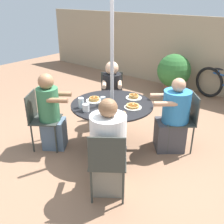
# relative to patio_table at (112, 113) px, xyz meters

# --- Properties ---
(ground_plane) EXTENTS (12.00, 12.00, 0.00)m
(ground_plane) POSITION_rel_patio_table_xyz_m (0.00, 0.00, -0.58)
(ground_plane) COLOR #8C664C
(back_fence) EXTENTS (10.00, 0.06, 1.69)m
(back_fence) POSITION_rel_patio_table_xyz_m (0.00, 3.29, 0.27)
(back_fence) COLOR tan
(back_fence) RESTS_ON ground
(patio_table) EXTENTS (1.15, 1.15, 0.73)m
(patio_table) POSITION_rel_patio_table_xyz_m (0.00, 0.00, 0.00)
(patio_table) COLOR black
(patio_table) RESTS_ON ground
(umbrella_pole) EXTENTS (0.05, 0.05, 2.27)m
(umbrella_pole) POSITION_rel_patio_table_xyz_m (0.00, 0.00, 0.56)
(umbrella_pole) COLOR #ADADB2
(umbrella_pole) RESTS_ON ground
(patio_chair_north) EXTENTS (0.57, 0.57, 0.86)m
(patio_chair_north) POSITION_rel_patio_table_xyz_m (0.63, -0.85, -0.08)
(patio_chair_north) COLOR #333833
(patio_chair_north) RESTS_ON ground
(diner_north) EXTENTS (0.61, 0.64, 1.16)m
(diner_north) POSITION_rel_patio_table_xyz_m (0.53, -0.71, -0.06)
(diner_north) COLOR gray
(diner_north) RESTS_ON ground
(patio_chair_east) EXTENTS (0.57, 0.57, 0.86)m
(patio_chair_east) POSITION_rel_patio_table_xyz_m (0.80, 0.68, -0.08)
(patio_chair_east) COLOR #333833
(patio_chair_east) RESTS_ON ground
(diner_east) EXTENTS (0.62, 0.61, 1.10)m
(diner_east) POSITION_rel_patio_table_xyz_m (0.67, 0.57, -0.09)
(diner_east) COLOR #3D3D42
(diner_east) RESTS_ON ground
(patio_chair_south) EXTENTS (0.57, 0.57, 0.86)m
(patio_chair_south) POSITION_rel_patio_table_xyz_m (-0.67, 0.81, -0.08)
(patio_chair_south) COLOR #333833
(patio_chair_south) RESTS_ON ground
(diner_south) EXTENTS (0.53, 0.55, 1.11)m
(diner_south) POSITION_rel_patio_table_xyz_m (-0.56, 0.69, -0.06)
(diner_south) COLOR beige
(diner_south) RESTS_ON ground
(patio_chair_west) EXTENTS (0.57, 0.57, 0.86)m
(patio_chair_west) POSITION_rel_patio_table_xyz_m (-0.86, -0.61, -0.08)
(patio_chair_west) COLOR #333833
(patio_chair_west) RESTS_ON ground
(diner_west) EXTENTS (0.53, 0.50, 1.15)m
(diner_west) POSITION_rel_patio_table_xyz_m (-0.72, -0.52, -0.04)
(diner_west) COLOR slate
(diner_west) RESTS_ON ground
(pancake_plate_a) EXTENTS (0.24, 0.24, 0.05)m
(pancake_plate_a) POSITION_rel_patio_table_xyz_m (0.31, 0.06, 0.17)
(pancake_plate_a) COLOR silver
(pancake_plate_a) RESTS_ON patio_table
(pancake_plate_b) EXTENTS (0.24, 0.24, 0.07)m
(pancake_plate_b) POSITION_rel_patio_table_xyz_m (0.12, 0.36, 0.17)
(pancake_plate_b) COLOR silver
(pancake_plate_b) RESTS_ON patio_table
(pancake_plate_c) EXTENTS (0.24, 0.24, 0.07)m
(pancake_plate_c) POSITION_rel_patio_table_xyz_m (-0.26, -0.09, 0.17)
(pancake_plate_c) COLOR silver
(pancake_plate_c) RESTS_ON patio_table
(syrup_bottle) EXTENTS (0.09, 0.07, 0.15)m
(syrup_bottle) POSITION_rel_patio_table_xyz_m (0.35, -0.33, 0.21)
(syrup_bottle) COLOR #602D0F
(syrup_bottle) RESTS_ON patio_table
(coffee_cup) EXTENTS (0.09, 0.09, 0.10)m
(coffee_cup) POSITION_rel_patio_table_xyz_m (-0.10, -0.41, 0.20)
(coffee_cup) COLOR white
(coffee_cup) RESTS_ON patio_table
(drinking_glass_a) EXTENTS (0.07, 0.07, 0.14)m
(drinking_glass_a) POSITION_rel_patio_table_xyz_m (-0.24, -0.37, 0.22)
(drinking_glass_a) COLOR silver
(drinking_glass_a) RESTS_ON patio_table
(drinking_glass_b) EXTENTS (0.07, 0.07, 0.11)m
(drinking_glass_b) POSITION_rel_patio_table_xyz_m (-0.07, -0.11, 0.21)
(drinking_glass_b) COLOR silver
(drinking_glass_b) RESTS_ON patio_table
(bicycle) EXTENTS (1.40, 0.49, 0.70)m
(bicycle) POSITION_rel_patio_table_xyz_m (0.66, 2.97, -0.23)
(bicycle) COLOR black
(bicycle) RESTS_ON ground
(potted_shrub) EXTENTS (0.76, 0.76, 0.92)m
(potted_shrub) POSITION_rel_patio_table_xyz_m (-0.43, 2.75, -0.07)
(potted_shrub) COLOR brown
(potted_shrub) RESTS_ON ground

